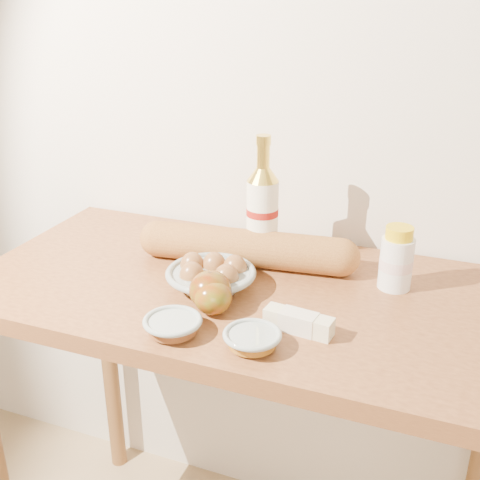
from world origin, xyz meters
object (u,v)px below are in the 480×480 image
bourbon_bottle (262,212)px  cream_bottle (396,260)px  egg_bowl (211,276)px  baguette (246,248)px  table (245,335)px

bourbon_bottle → cream_bottle: bourbon_bottle is taller
egg_bowl → baguette: bearing=77.9°
baguette → table: bearing=-77.6°
egg_bowl → baguette: baguette is taller
cream_bottle → baguette: (-0.34, -0.01, -0.02)m
table → baguette: bearing=109.4°
egg_bowl → baguette: size_ratio=0.44×
table → cream_bottle: bearing=20.2°
cream_bottle → egg_bowl: bearing=-153.4°
table → egg_bowl: 0.17m
cream_bottle → baguette: cream_bottle is taller
bourbon_bottle → cream_bottle: bearing=17.4°
egg_bowl → table: bearing=27.7°
baguette → bourbon_bottle: bearing=43.6°
egg_bowl → bourbon_bottle: bearing=71.5°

